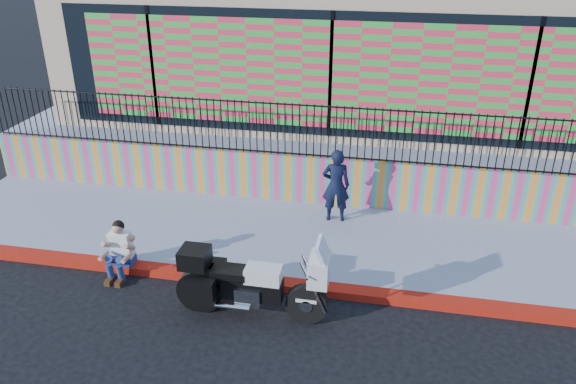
# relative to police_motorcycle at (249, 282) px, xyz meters

# --- Properties ---
(ground) EXTENTS (90.00, 90.00, 0.00)m
(ground) POSITION_rel_police_motorcycle_xyz_m (0.63, 0.84, -0.65)
(ground) COLOR black
(ground) RESTS_ON ground
(red_curb) EXTENTS (16.00, 0.30, 0.15)m
(red_curb) POSITION_rel_police_motorcycle_xyz_m (0.63, 0.84, -0.58)
(red_curb) COLOR #9E150B
(red_curb) RESTS_ON ground
(sidewalk) EXTENTS (16.00, 3.00, 0.15)m
(sidewalk) POSITION_rel_police_motorcycle_xyz_m (0.63, 2.49, -0.58)
(sidewalk) COLOR #9299AF
(sidewalk) RESTS_ON ground
(mural_wall) EXTENTS (16.00, 0.20, 1.10)m
(mural_wall) POSITION_rel_police_motorcycle_xyz_m (0.63, 4.09, 0.05)
(mural_wall) COLOR #DF3A79
(mural_wall) RESTS_ON sidewalk
(metal_fence) EXTENTS (15.80, 0.04, 1.20)m
(metal_fence) POSITION_rel_police_motorcycle_xyz_m (0.63, 4.09, 1.20)
(metal_fence) COLOR black
(metal_fence) RESTS_ON mural_wall
(elevated_platform) EXTENTS (16.00, 10.00, 1.25)m
(elevated_platform) POSITION_rel_police_motorcycle_xyz_m (0.63, 9.19, -0.03)
(elevated_platform) COLOR #9299AF
(elevated_platform) RESTS_ON ground
(storefront_building) EXTENTS (14.00, 8.06, 4.00)m
(storefront_building) POSITION_rel_police_motorcycle_xyz_m (0.63, 8.97, 2.59)
(storefront_building) COLOR tan
(storefront_building) RESTS_ON elevated_platform
(police_motorcycle) EXTENTS (2.51, 0.83, 1.56)m
(police_motorcycle) POSITION_rel_police_motorcycle_xyz_m (0.00, 0.00, 0.00)
(police_motorcycle) COLOR black
(police_motorcycle) RESTS_ON ground
(police_officer) EXTENTS (0.63, 0.45, 1.60)m
(police_officer) POSITION_rel_police_motorcycle_xyz_m (1.01, 3.32, 0.30)
(police_officer) COLOR black
(police_officer) RESTS_ON sidewalk
(seated_man) EXTENTS (0.54, 0.71, 1.06)m
(seated_man) POSITION_rel_police_motorcycle_xyz_m (-2.64, 0.64, -0.20)
(seated_man) COLOR navy
(seated_man) RESTS_ON ground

